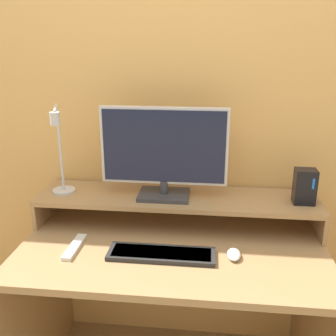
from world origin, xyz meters
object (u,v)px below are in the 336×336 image
at_px(router_dock, 305,186).
at_px(mouse, 234,254).
at_px(desk_lamp, 60,158).
at_px(remote_control, 75,247).
at_px(keyboard, 161,254).
at_px(monitor, 164,152).

bearing_deg(router_dock, mouse, -140.09).
relative_size(desk_lamp, router_dock, 2.70).
bearing_deg(mouse, remote_control, -179.70).
height_order(desk_lamp, keyboard, desk_lamp).
bearing_deg(monitor, desk_lamp, -173.63).
height_order(monitor, router_dock, monitor).
relative_size(router_dock, keyboard, 0.36).
xyz_separation_m(keyboard, remote_control, (-0.36, 0.02, -0.00)).
bearing_deg(monitor, remote_control, -142.39).
bearing_deg(remote_control, monitor, 37.61).
bearing_deg(remote_control, desk_lamp, 118.08).
relative_size(keyboard, mouse, 4.59).
height_order(mouse, remote_control, mouse).
relative_size(monitor, router_dock, 3.62).
height_order(monitor, desk_lamp, desk_lamp).
bearing_deg(remote_control, keyboard, -2.79).
relative_size(monitor, keyboard, 1.31).
bearing_deg(keyboard, mouse, 4.22).
relative_size(keyboard, remote_control, 2.14).
xyz_separation_m(monitor, desk_lamp, (-0.45, -0.05, -0.03)).
bearing_deg(router_dock, monitor, 179.56).
xyz_separation_m(desk_lamp, remote_control, (0.11, -0.21, -0.31)).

